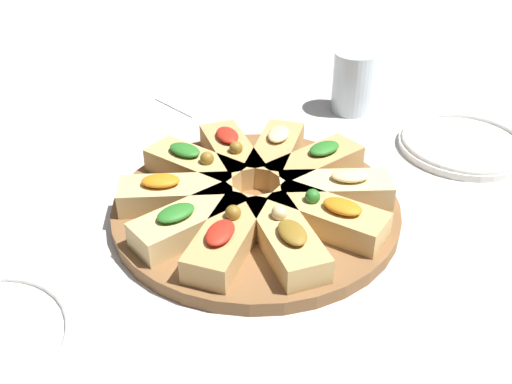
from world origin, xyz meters
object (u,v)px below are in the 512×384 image
object	(u,v)px
serving_board	(256,208)
water_glass	(354,82)
plate_left	(464,144)
napkin_stack	(199,97)

from	to	relation	value
serving_board	water_glass	size ratio (longest dim) A/B	3.55
serving_board	water_glass	world-z (taller)	water_glass
serving_board	plate_left	size ratio (longest dim) A/B	1.88
serving_board	napkin_stack	size ratio (longest dim) A/B	3.06
water_glass	napkin_stack	world-z (taller)	water_glass
plate_left	napkin_stack	world-z (taller)	plate_left
napkin_stack	plate_left	bearing A→B (deg)	102.43
plate_left	water_glass	xyz separation A→B (m)	(-0.02, -0.19, 0.04)
plate_left	water_glass	size ratio (longest dim) A/B	1.89
plate_left	napkin_stack	distance (m)	0.42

